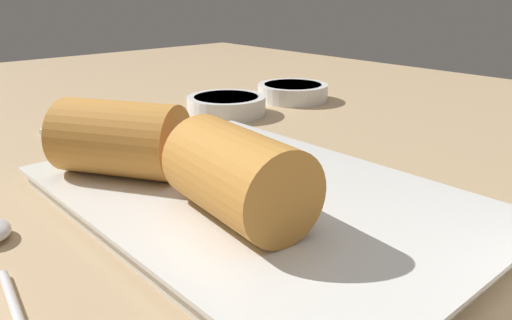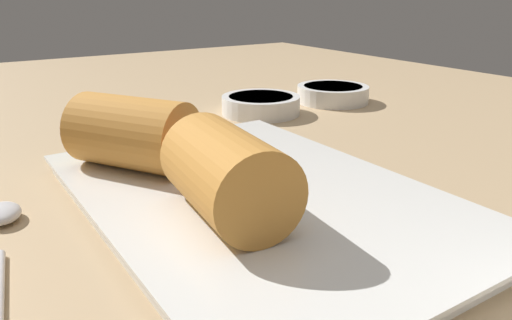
{
  "view_description": "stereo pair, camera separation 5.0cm",
  "coord_description": "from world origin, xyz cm",
  "px_view_note": "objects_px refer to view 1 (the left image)",
  "views": [
    {
      "loc": [
        25.7,
        -20.76,
        17.35
      ],
      "look_at": [
        1.07,
        1.29,
        5.8
      ],
      "focal_mm": 35.0,
      "sensor_mm": 36.0,
      "label": 1
    },
    {
      "loc": [
        28.75,
        -16.79,
        17.35
      ],
      "look_at": [
        1.07,
        1.29,
        5.8
      ],
      "focal_mm": 35.0,
      "sensor_mm": 36.0,
      "label": 2
    }
  ],
  "objects_px": {
    "dipping_bowl_near": "(226,105)",
    "napkin": "(114,129)",
    "dipping_bowl_far": "(293,91)",
    "serving_plate": "(256,200)"
  },
  "relations": [
    {
      "from": "dipping_bowl_far",
      "to": "napkin",
      "type": "distance_m",
      "value": 0.27
    },
    {
      "from": "dipping_bowl_near",
      "to": "napkin",
      "type": "bearing_deg",
      "value": -98.31
    },
    {
      "from": "serving_plate",
      "to": "dipping_bowl_far",
      "type": "xyz_separation_m",
      "value": [
        -0.24,
        0.28,
        0.0
      ]
    },
    {
      "from": "serving_plate",
      "to": "dipping_bowl_far",
      "type": "height_order",
      "value": "dipping_bowl_far"
    },
    {
      "from": "serving_plate",
      "to": "napkin",
      "type": "relative_size",
      "value": 2.25
    },
    {
      "from": "dipping_bowl_near",
      "to": "dipping_bowl_far",
      "type": "xyz_separation_m",
      "value": [
        -0.0,
        0.12,
        0.0
      ]
    },
    {
      "from": "napkin",
      "to": "dipping_bowl_far",
      "type": "bearing_deg",
      "value": 85.92
    },
    {
      "from": "napkin",
      "to": "dipping_bowl_near",
      "type": "bearing_deg",
      "value": 81.69
    },
    {
      "from": "serving_plate",
      "to": "dipping_bowl_near",
      "type": "height_order",
      "value": "dipping_bowl_near"
    },
    {
      "from": "serving_plate",
      "to": "napkin",
      "type": "height_order",
      "value": "serving_plate"
    }
  ]
}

